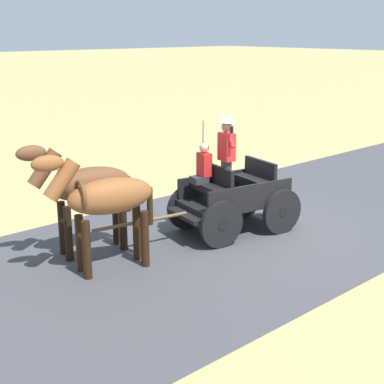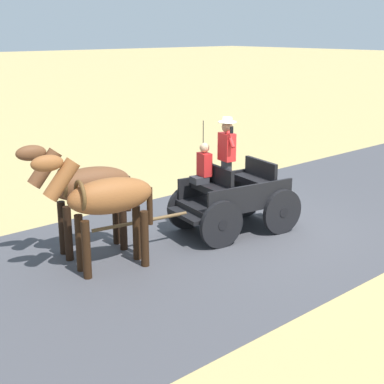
% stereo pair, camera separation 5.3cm
% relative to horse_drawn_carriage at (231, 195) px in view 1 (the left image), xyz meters
% --- Properties ---
extents(ground_plane, '(200.00, 200.00, 0.00)m').
position_rel_horse_drawn_carriage_xyz_m(ground_plane, '(-0.16, -0.63, -0.82)').
color(ground_plane, tan).
extents(road_surface, '(6.26, 160.00, 0.01)m').
position_rel_horse_drawn_carriage_xyz_m(road_surface, '(-0.16, -0.63, -0.81)').
color(road_surface, '#424247').
rests_on(road_surface, ground).
extents(horse_drawn_carriage, '(1.81, 4.51, 2.50)m').
position_rel_horse_drawn_carriage_xyz_m(horse_drawn_carriage, '(0.00, 0.00, 0.00)').
color(horse_drawn_carriage, black).
rests_on(horse_drawn_carriage, ground).
extents(horse_near_side, '(0.89, 2.15, 2.21)m').
position_rel_horse_drawn_carriage_xyz_m(horse_near_side, '(0.08, 3.06, 0.51)').
color(horse_near_side, brown).
rests_on(horse_near_side, ground).
extents(horse_off_side, '(0.88, 2.15, 2.21)m').
position_rel_horse_drawn_carriage_xyz_m(horse_off_side, '(0.99, 2.90, 0.51)').
color(horse_off_side, brown).
rests_on(horse_off_side, ground).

